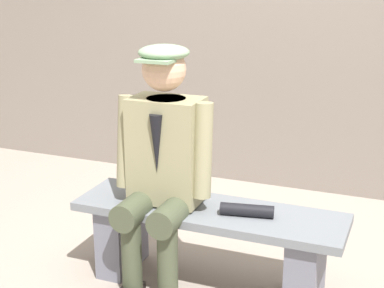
{
  "coord_description": "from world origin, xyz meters",
  "views": [
    {
      "loc": [
        -0.99,
        2.71,
        1.71
      ],
      "look_at": [
        0.1,
        0.0,
        0.81
      ],
      "focal_mm": 54.33,
      "sensor_mm": 36.0,
      "label": 1
    }
  ],
  "objects": [
    {
      "name": "stadium_wall",
      "position": [
        0.0,
        -1.77,
        1.23
      ],
      "size": [
        12.0,
        0.24,
        2.46
      ],
      "primitive_type": "cube",
      "color": "slate",
      "rests_on": "ground"
    },
    {
      "name": "rolled_magazine",
      "position": [
        -0.22,
        0.03,
        0.5
      ],
      "size": [
        0.29,
        0.12,
        0.07
      ],
      "primitive_type": "cylinder",
      "rotation": [
        0.0,
        1.57,
        0.18
      ],
      "color": "black",
      "rests_on": "bench"
    },
    {
      "name": "seated_man",
      "position": [
        0.24,
        0.06,
        0.73
      ],
      "size": [
        0.54,
        0.54,
        1.33
      ],
      "color": "gray",
      "rests_on": "ground"
    },
    {
      "name": "bench",
      "position": [
        0.0,
        0.0,
        0.3
      ],
      "size": [
        1.47,
        0.43,
        0.46
      ],
      "color": "slate",
      "rests_on": "ground"
    },
    {
      "name": "ground_plane",
      "position": [
        0.0,
        0.0,
        0.0
      ],
      "size": [
        30.0,
        30.0,
        0.0
      ],
      "primitive_type": "plane",
      "color": "gray"
    }
  ]
}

